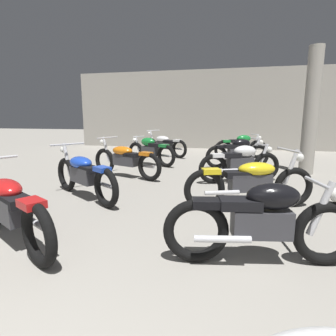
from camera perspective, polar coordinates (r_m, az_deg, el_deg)
The scene contains 12 objects.
back_wall at distance 13.21m, azimuth 8.31°, elevation 11.87°, with size 12.80×0.24×3.60m, color #9E998E.
support_pillar at distance 7.99m, azimuth 27.56°, elevation 10.27°, with size 0.36×0.36×3.20m, color #9E998E.
motorcycle_left_row_1 at distance 3.72m, azimuth -30.02°, elevation -6.96°, with size 1.95×1.18×0.97m.
motorcycle_left_row_2 at distance 5.25m, azimuth -17.12°, elevation -1.20°, with size 1.88×1.27×0.97m.
motorcycle_left_row_3 at distance 6.87m, azimuth -8.87°, elevation 1.85°, with size 2.06×1.00×0.97m.
motorcycle_left_row_4 at distance 8.57m, azimuth -3.72°, elevation 3.72°, with size 1.80×1.00×0.88m.
motorcycle_left_row_5 at distance 10.42m, azimuth -0.80°, elevation 4.93°, with size 1.94×1.20×0.97m.
motorcycle_right_row_1 at distance 2.95m, azimuth 18.99°, elevation -10.33°, with size 1.96×0.62×0.88m.
motorcycle_right_row_2 at distance 4.64m, azimuth 16.82°, elevation -2.68°, with size 2.09×0.93×0.97m.
motorcycle_right_row_3 at distance 6.46m, azimuth 14.84°, elevation 1.12°, with size 1.84×0.92×0.88m.
motorcycle_right_row_4 at distance 8.32m, azimuth 14.39°, elevation 3.21°, with size 1.86×0.85×0.88m.
motorcycle_right_row_5 at distance 10.17m, azimuth 14.92°, elevation 4.47°, with size 1.86×0.87×0.88m.
Camera 1 is at (1.12, 0.15, 1.48)m, focal length 29.36 mm.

